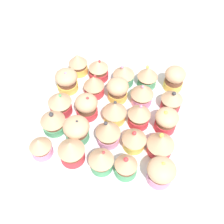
# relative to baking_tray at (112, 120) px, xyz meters

# --- Properties ---
(ground_plane) EXTENTS (1.80, 1.80, 0.03)m
(ground_plane) POSITION_rel_baking_tray_xyz_m (0.00, 0.00, -0.02)
(ground_plane) COLOR beige
(baking_tray) EXTENTS (0.40, 0.40, 0.01)m
(baking_tray) POSITION_rel_baking_tray_xyz_m (0.00, 0.00, 0.00)
(baking_tray) COLOR silver
(baking_tray) RESTS_ON ground_plane
(cupcake_0) EXTENTS (0.06, 0.06, 0.07)m
(cupcake_0) POSITION_rel_baking_tray_xyz_m (-0.15, -0.14, 0.04)
(cupcake_0) COLOR #EFC651
(cupcake_0) RESTS_ON baking_tray
(cupcake_1) EXTENTS (0.06, 0.06, 0.07)m
(cupcake_1) POSITION_rel_baking_tray_xyz_m (-0.08, -0.15, 0.04)
(cupcake_1) COLOR #EFC651
(cupcake_1) RESTS_ON baking_tray
(cupcake_2) EXTENTS (0.06, 0.06, 0.07)m
(cupcake_2) POSITION_rel_baking_tray_xyz_m (0.01, -0.14, 0.04)
(cupcake_2) COLOR #D1333D
(cupcake_2) RESTS_ON baking_tray
(cupcake_3) EXTENTS (0.06, 0.06, 0.08)m
(cupcake_3) POSITION_rel_baking_tray_xyz_m (0.06, -0.14, 0.04)
(cupcake_3) COLOR #4C9E6B
(cupcake_3) RESTS_ON baking_tray
(cupcake_4) EXTENTS (0.05, 0.05, 0.06)m
(cupcake_4) POSITION_rel_baking_tray_xyz_m (0.14, -0.15, 0.04)
(cupcake_4) COLOR pink
(cupcake_4) RESTS_ON baking_tray
(cupcake_5) EXTENTS (0.06, 0.06, 0.07)m
(cupcake_5) POSITION_rel_baking_tray_xyz_m (-0.14, -0.07, 0.04)
(cupcake_5) COLOR #D1333D
(cupcake_5) RESTS_ON baking_tray
(cupcake_6) EXTENTS (0.06, 0.06, 0.07)m
(cupcake_6) POSITION_rel_baking_tray_xyz_m (-0.08, -0.07, 0.04)
(cupcake_6) COLOR #D1333D
(cupcake_6) RESTS_ON baking_tray
(cupcake_7) EXTENTS (0.06, 0.06, 0.07)m
(cupcake_7) POSITION_rel_baking_tray_xyz_m (-0.00, -0.07, 0.04)
(cupcake_7) COLOR #D1333D
(cupcake_7) RESTS_ON baking_tray
(cupcake_8) EXTENTS (0.07, 0.07, 0.07)m
(cupcake_8) POSITION_rel_baking_tray_xyz_m (0.08, -0.07, 0.04)
(cupcake_8) COLOR #4C9E6B
(cupcake_8) RESTS_ON baking_tray
(cupcake_9) EXTENTS (0.06, 0.06, 0.07)m
(cupcake_9) POSITION_rel_baking_tray_xyz_m (0.14, -0.07, 0.04)
(cupcake_9) COLOR #D1333D
(cupcake_9) RESTS_ON baking_tray
(cupcake_10) EXTENTS (0.06, 0.06, 0.07)m
(cupcake_10) POSITION_rel_baking_tray_xyz_m (-0.14, 0.01, 0.04)
(cupcake_10) COLOR #4C9E6B
(cupcake_10) RESTS_ON baking_tray
(cupcake_11) EXTENTS (0.06, 0.06, 0.07)m
(cupcake_11) POSITION_rel_baking_tray_xyz_m (-0.07, 0.00, 0.04)
(cupcake_11) COLOR #EFC651
(cupcake_11) RESTS_ON baking_tray
(cupcake_12) EXTENTS (0.06, 0.06, 0.07)m
(cupcake_12) POSITION_rel_baking_tray_xyz_m (-0.00, 0.01, 0.04)
(cupcake_12) COLOR #EFC651
(cupcake_12) RESTS_ON baking_tray
(cupcake_13) EXTENTS (0.06, 0.06, 0.08)m
(cupcake_13) POSITION_rel_baking_tray_xyz_m (0.07, 0.01, 0.05)
(cupcake_13) COLOR pink
(cupcake_13) RESTS_ON baking_tray
(cupcake_14) EXTENTS (0.06, 0.06, 0.07)m
(cupcake_14) POSITION_rel_baking_tray_xyz_m (0.14, 0.01, 0.04)
(cupcake_14) COLOR #4C9E6B
(cupcake_14) RESTS_ON baking_tray
(cupcake_15) EXTENTS (0.06, 0.06, 0.07)m
(cupcake_15) POSITION_rel_baking_tray_xyz_m (-0.14, 0.07, 0.04)
(cupcake_15) COLOR #4C9E6B
(cupcake_15) RESTS_ON baking_tray
(cupcake_16) EXTENTS (0.06, 0.06, 0.07)m
(cupcake_16) POSITION_rel_baking_tray_xyz_m (-0.07, 0.07, 0.04)
(cupcake_16) COLOR pink
(cupcake_16) RESTS_ON baking_tray
(cupcake_17) EXTENTS (0.06, 0.06, 0.08)m
(cupcake_17) POSITION_rel_baking_tray_xyz_m (0.00, 0.07, 0.05)
(cupcake_17) COLOR #D1333D
(cupcake_17) RESTS_ON baking_tray
(cupcake_18) EXTENTS (0.06, 0.06, 0.07)m
(cupcake_18) POSITION_rel_baking_tray_xyz_m (0.07, 0.07, 0.04)
(cupcake_18) COLOR #EFC651
(cupcake_18) RESTS_ON baking_tray
(cupcake_19) EXTENTS (0.05, 0.05, 0.08)m
(cupcake_19) POSITION_rel_baking_tray_xyz_m (0.14, 0.06, 0.04)
(cupcake_19) COLOR #4C9E6B
(cupcake_19) RESTS_ON baking_tray
(cupcake_20) EXTENTS (0.06, 0.06, 0.07)m
(cupcake_20) POSITION_rel_baking_tray_xyz_m (-0.15, 0.15, 0.04)
(cupcake_20) COLOR #EFC651
(cupcake_20) RESTS_ON baking_tray
(cupcake_21) EXTENTS (0.06, 0.06, 0.07)m
(cupcake_21) POSITION_rel_baking_tray_xyz_m (-0.07, 0.15, 0.04)
(cupcake_21) COLOR #D1333D
(cupcake_21) RESTS_ON baking_tray
(cupcake_22) EXTENTS (0.06, 0.06, 0.07)m
(cupcake_22) POSITION_rel_baking_tray_xyz_m (0.00, 0.14, 0.04)
(cupcake_22) COLOR #D1333D
(cupcake_22) RESTS_ON baking_tray
(cupcake_23) EXTENTS (0.07, 0.07, 0.07)m
(cupcake_23) POSITION_rel_baking_tray_xyz_m (0.07, 0.14, 0.04)
(cupcake_23) COLOR #D1333D
(cupcake_23) RESTS_ON baking_tray
(cupcake_24) EXTENTS (0.07, 0.07, 0.07)m
(cupcake_24) POSITION_rel_baking_tray_xyz_m (0.14, 0.14, 0.04)
(cupcake_24) COLOR pink
(cupcake_24) RESTS_ON baking_tray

